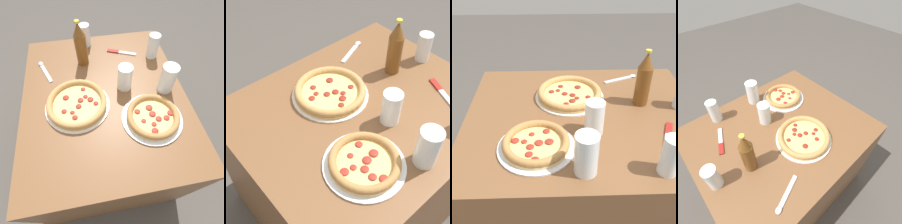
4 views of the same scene
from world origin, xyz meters
The scene contains 10 objects.
ground_plane centered at (0.00, 0.00, 0.00)m, with size 8.00×8.00×0.00m, color #4C4742.
table centered at (0.00, 0.00, 0.35)m, with size 1.03×0.86×0.70m.
pizza_veggie centered at (0.06, -0.14, 0.73)m, with size 0.32×0.32×0.04m.
pizza_salami centered at (0.20, 0.20, 0.73)m, with size 0.29×0.29×0.04m.
glass_iced_tea centered at (0.03, 0.32, 0.78)m, with size 0.08×0.08×0.15m.
glass_orange_juice centered at (-0.03, 0.12, 0.77)m, with size 0.08×0.08×0.14m.
glass_red_wine centered at (-0.44, -0.05, 0.77)m, with size 0.07×0.07×0.13m.
beer_bottle centered at (-0.26, -0.09, 0.83)m, with size 0.07×0.07×0.26m.
knife centered at (-0.31, 0.15, 0.71)m, with size 0.09×0.18×0.01m.
spoon centered at (-0.24, -0.32, 0.71)m, with size 0.18×0.09×0.01m.
Camera 2 is at (0.66, 0.60, 1.61)m, focal length 50.00 mm.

